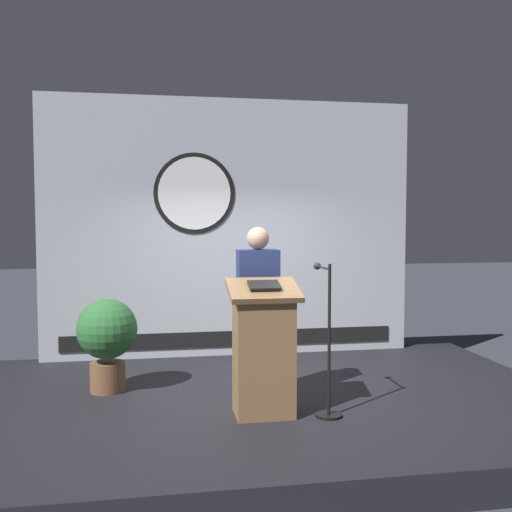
{
  "coord_description": "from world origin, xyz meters",
  "views": [
    {
      "loc": [
        -0.98,
        -5.71,
        2.07
      ],
      "look_at": [
        -0.01,
        -0.17,
        1.72
      ],
      "focal_mm": 41.12,
      "sensor_mm": 36.0,
      "label": 1
    }
  ],
  "objects_px": {
    "podium": "(264,350)",
    "potted_plant": "(107,336)",
    "speaker_person": "(258,312)",
    "microphone_stand": "(327,362)"
  },
  "relations": [
    {
      "from": "speaker_person",
      "to": "potted_plant",
      "type": "distance_m",
      "value": 1.6
    },
    {
      "from": "speaker_person",
      "to": "potted_plant",
      "type": "height_order",
      "value": "speaker_person"
    },
    {
      "from": "podium",
      "to": "speaker_person",
      "type": "distance_m",
      "value": 0.55
    },
    {
      "from": "podium",
      "to": "potted_plant",
      "type": "bearing_deg",
      "value": 145.53
    },
    {
      "from": "potted_plant",
      "to": "microphone_stand",
      "type": "bearing_deg",
      "value": -28.32
    },
    {
      "from": "podium",
      "to": "speaker_person",
      "type": "xyz_separation_m",
      "value": [
        0.03,
        0.48,
        0.27
      ]
    },
    {
      "from": "speaker_person",
      "to": "microphone_stand",
      "type": "distance_m",
      "value": 0.87
    },
    {
      "from": "podium",
      "to": "microphone_stand",
      "type": "relative_size",
      "value": 0.89
    },
    {
      "from": "microphone_stand",
      "to": "potted_plant",
      "type": "xyz_separation_m",
      "value": [
        -2.02,
        1.09,
        0.1
      ]
    },
    {
      "from": "podium",
      "to": "speaker_person",
      "type": "height_order",
      "value": "speaker_person"
    }
  ]
}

